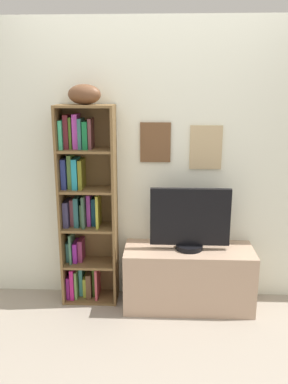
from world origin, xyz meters
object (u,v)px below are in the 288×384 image
(bookshelf, at_px, (84,208))
(television, at_px, (190,220))
(football, at_px, (84,94))
(tv_stand, at_px, (188,278))

(bookshelf, relative_size, television, 2.60)
(football, xyz_separation_m, tv_stand, (0.82, -0.08, -1.47))
(bookshelf, xyz_separation_m, television, (0.87, -0.11, -0.05))
(tv_stand, bearing_deg, television, 90.00)
(bookshelf, distance_m, television, 0.87)
(football, bearing_deg, television, -5.40)
(bookshelf, bearing_deg, television, -7.04)
(football, bearing_deg, tv_stand, -5.47)
(football, bearing_deg, bookshelf, 145.39)
(bookshelf, xyz_separation_m, tv_stand, (0.87, -0.11, -0.55))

